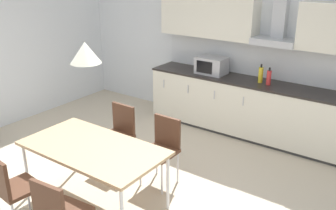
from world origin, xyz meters
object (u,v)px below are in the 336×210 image
at_px(bottle_red, 269,78).
at_px(chair_far_right, 163,144).
at_px(microwave, 211,65).
at_px(bottle_yellow, 261,75).
at_px(dining_table, 93,150).
at_px(pendant_lamp, 85,53).
at_px(chair_near_left, 10,184).
at_px(chair_far_left, 119,130).

height_order(bottle_red, chair_far_right, bottle_red).
height_order(microwave, bottle_yellow, bottle_yellow).
height_order(microwave, dining_table, microwave).
relative_size(microwave, bottle_yellow, 1.63).
height_order(bottle_red, pendant_lamp, pendant_lamp).
bearing_deg(chair_near_left, bottle_red, 69.35).
relative_size(bottle_yellow, chair_far_left, 0.34).
relative_size(chair_near_left, chair_far_left, 1.00).
bearing_deg(dining_table, bottle_red, 70.61).
xyz_separation_m(bottle_red, chair_far_left, (-1.33, -1.91, -0.50)).
height_order(bottle_yellow, chair_near_left, bottle_yellow).
xyz_separation_m(dining_table, chair_near_left, (-0.38, -0.82, -0.16)).
xyz_separation_m(dining_table, chair_far_right, (0.37, 0.82, -0.16)).
bearing_deg(bottle_red, bottle_yellow, 165.51).
bearing_deg(pendant_lamp, bottle_red, 70.61).
bearing_deg(chair_far_left, bottle_yellow, 58.72).
distance_m(chair_near_left, pendant_lamp, 1.56).
xyz_separation_m(bottle_red, dining_table, (-0.96, -2.74, -0.35)).
relative_size(chair_far_right, pendant_lamp, 2.72).
height_order(bottle_yellow, bottle_red, bottle_yellow).
distance_m(bottle_red, pendant_lamp, 3.00).
bearing_deg(bottle_yellow, dining_table, -106.40).
xyz_separation_m(dining_table, pendant_lamp, (0.00, -0.00, 1.11)).
xyz_separation_m(microwave, bottle_red, (1.01, -0.04, -0.03)).
height_order(dining_table, chair_near_left, chair_near_left).
height_order(microwave, chair_far_left, microwave).
relative_size(bottle_yellow, chair_near_left, 0.34).
bearing_deg(bottle_red, chair_near_left, -110.65).
relative_size(bottle_red, chair_far_left, 0.31).
xyz_separation_m(chair_near_left, pendant_lamp, (0.38, 0.82, 1.27)).
height_order(dining_table, pendant_lamp, pendant_lamp).
bearing_deg(bottle_yellow, microwave, -179.84).
distance_m(bottle_yellow, chair_far_right, 2.07).
bearing_deg(microwave, chair_far_right, -77.92).
bearing_deg(bottle_yellow, chair_far_left, -121.28).
xyz_separation_m(microwave, dining_table, (0.05, -2.77, -0.37)).
bearing_deg(dining_table, microwave, 90.96).
relative_size(microwave, dining_table, 0.29).
xyz_separation_m(bottle_yellow, chair_far_right, (-0.45, -1.95, -0.52)).
distance_m(dining_table, pendant_lamp, 1.11).
bearing_deg(microwave, chair_near_left, -95.28).
distance_m(bottle_red, chair_far_left, 2.38).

